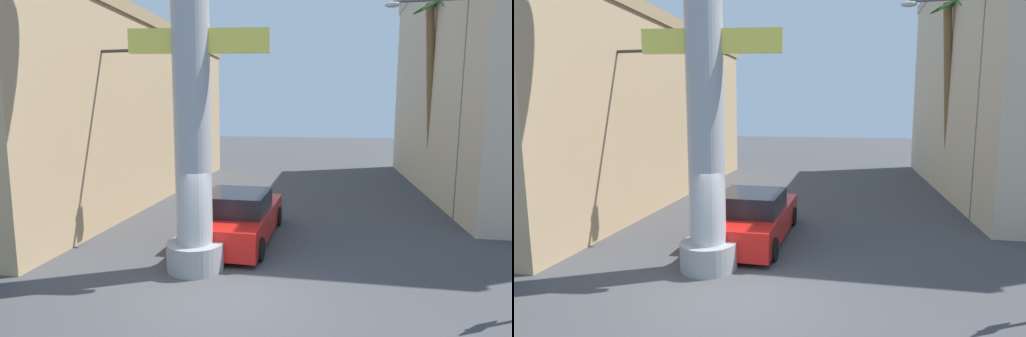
# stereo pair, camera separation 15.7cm
# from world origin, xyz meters

# --- Properties ---
(ground_plane) EXTENTS (86.70, 86.70, 0.00)m
(ground_plane) POSITION_xyz_m (0.00, 10.00, 0.00)
(ground_plane) COLOR #424244
(building_left) EXTENTS (8.97, 18.63, 7.92)m
(building_left) POSITION_xyz_m (-9.67, 9.34, 3.97)
(building_left) COLOR tan
(building_left) RESTS_ON ground
(building_right) EXTENTS (6.26, 16.96, 10.99)m
(building_right) POSITION_xyz_m (9.67, 13.63, 5.50)
(building_right) COLOR #C6B293
(building_right) RESTS_ON ground
(neon_sign_pole) EXTENTS (3.64, 1.44, 11.21)m
(neon_sign_pole) POSITION_xyz_m (-1.23, 1.47, 5.04)
(neon_sign_pole) COLOR #9E9EA3
(neon_sign_pole) RESTS_ON ground
(street_lamp) EXTENTS (2.90, 0.28, 7.93)m
(street_lamp) POSITION_xyz_m (6.23, 7.62, 4.79)
(street_lamp) COLOR #59595E
(street_lamp) RESTS_ON ground
(traffic_light_mast) EXTENTS (5.58, 0.32, 5.97)m
(traffic_light_mast) POSITION_xyz_m (-4.94, 4.39, 4.24)
(traffic_light_mast) COLOR #333333
(traffic_light_mast) RESTS_ON ground
(car_lead) EXTENTS (2.16, 4.96, 1.56)m
(car_lead) POSITION_xyz_m (-0.65, 3.94, 0.70)
(car_lead) COLOR black
(car_lead) RESTS_ON ground
(palm_tree_near_left) EXTENTS (2.94, 2.91, 6.58)m
(palm_tree_near_left) POSITION_xyz_m (-7.05, 2.76, 3.84)
(palm_tree_near_left) COLOR brown
(palm_tree_near_left) RESTS_ON ground
(palm_tree_mid_left) EXTENTS (2.44, 2.44, 8.04)m
(palm_tree_mid_left) POSITION_xyz_m (-7.02, 9.12, 4.86)
(palm_tree_mid_left) COLOR brown
(palm_tree_mid_left) RESTS_ON ground
(palm_tree_mid_right) EXTENTS (2.46, 2.49, 8.90)m
(palm_tree_mid_right) POSITION_xyz_m (6.66, 12.00, 5.47)
(palm_tree_mid_right) COLOR brown
(palm_tree_mid_right) RESTS_ON ground
(pedestrian_far_left) EXTENTS (0.48, 0.48, 1.69)m
(pedestrian_far_left) POSITION_xyz_m (-5.88, 13.68, 0.98)
(pedestrian_far_left) COLOR gray
(pedestrian_far_left) RESTS_ON ground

